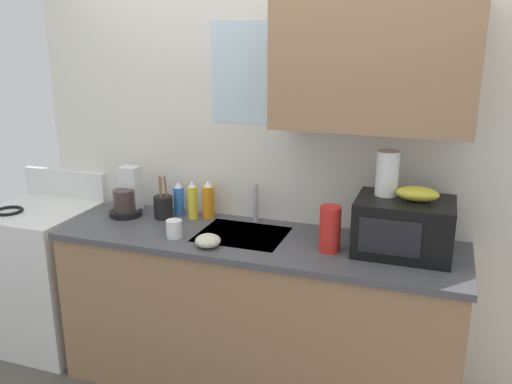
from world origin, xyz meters
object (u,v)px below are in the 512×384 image
banana_bunch (417,194)px  mug_white (174,229)px  paper_towel_roll (387,173)px  coffee_maker (127,197)px  utensil_crock (163,206)px  stove_range (45,275)px  dish_soap_bottle_orange (208,200)px  dish_soap_bottle_blue (179,199)px  dish_soap_bottle_yellow (193,201)px  cereal_canister (330,229)px  small_bowl (208,241)px  microwave (404,227)px

banana_bunch → mug_white: banana_bunch is taller
banana_bunch → paper_towel_roll: bearing=161.6°
paper_towel_roll → coffee_maker: size_ratio=0.79×
utensil_crock → stove_range: bearing=-171.8°
dish_soap_bottle_orange → dish_soap_bottle_blue: (-0.19, 0.00, -0.01)m
dish_soap_bottle_yellow → cereal_canister: size_ratio=0.98×
cereal_canister → dish_soap_bottle_blue: bearing=164.7°
dish_soap_bottle_blue → utensil_crock: 0.11m
stove_range → mug_white: (1.02, -0.14, 0.49)m
coffee_maker → dish_soap_bottle_blue: size_ratio=1.42×
dish_soap_bottle_blue → utensil_crock: size_ratio=0.78×
stove_range → small_bowl: 1.34m
coffee_maker → small_bowl: 0.73m
mug_white → utensil_crock: bearing=128.3°
coffee_maker → mug_white: size_ratio=2.95×
coffee_maker → paper_towel_roll: bearing=-0.3°
dish_soap_bottle_blue → coffee_maker: bearing=-159.7°
cereal_canister → mug_white: cereal_canister is taller
dish_soap_bottle_orange → mug_white: dish_soap_bottle_orange is taller
coffee_maker → utensil_crock: size_ratio=1.10×
coffee_maker → dish_soap_bottle_blue: (0.28, 0.10, -0.01)m
cereal_canister → banana_bunch: bearing=14.4°
utensil_crock → small_bowl: size_ratio=1.95×
paper_towel_roll → dish_soap_bottle_blue: 1.24m
microwave → dish_soap_bottle_blue: microwave is taller
microwave → coffee_maker: size_ratio=1.64×
stove_range → dish_soap_bottle_blue: size_ratio=5.47×
microwave → paper_towel_roll: (-0.10, 0.05, 0.24)m
coffee_maker → cereal_canister: (1.24, -0.16, 0.01)m
stove_range → banana_bunch: size_ratio=5.40×
cereal_canister → small_bowl: 0.61m
coffee_maker → dish_soap_bottle_yellow: size_ratio=1.24×
mug_white → microwave: bearing=9.3°
dish_soap_bottle_yellow → small_bowl: dish_soap_bottle_yellow is taller
coffee_maker → dish_soap_bottle_orange: coffee_maker is taller
utensil_crock → mug_white: bearing=-51.7°
microwave → dish_soap_bottle_blue: (-1.30, 0.16, -0.04)m
cereal_canister → dish_soap_bottle_yellow: bearing=165.6°
dish_soap_bottle_blue → utensil_crock: bearing=-119.5°
dish_soap_bottle_orange → dish_soap_bottle_blue: size_ratio=1.13×
paper_towel_roll → cereal_canister: paper_towel_roll is taller
small_bowl → coffee_maker: bearing=154.8°
paper_towel_roll → small_bowl: size_ratio=1.69×
mug_white → dish_soap_bottle_orange: bearing=83.5°
coffee_maker → dish_soap_bottle_orange: bearing=12.2°
dish_soap_bottle_blue → mug_white: dish_soap_bottle_blue is taller
banana_bunch → cereal_canister: 0.45m
stove_range → microwave: 2.24m
stove_range → coffee_maker: bearing=10.2°
dish_soap_bottle_yellow → dish_soap_bottle_blue: 0.12m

